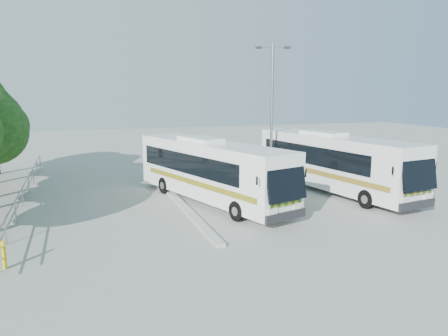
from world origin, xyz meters
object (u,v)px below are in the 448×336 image
object	(u,v)px
lamppost	(272,108)
bollard	(4,255)
coach_main	(211,169)
coach_adjacent	(333,161)

from	to	relation	value
lamppost	bollard	xyz separation A→B (m)	(-14.05, -9.61, -4.32)
coach_main	coach_adjacent	size ratio (longest dim) A/B	0.96
coach_main	bollard	world-z (taller)	coach_main
coach_adjacent	bollard	world-z (taller)	coach_adjacent
lamppost	bollard	world-z (taller)	lamppost
coach_adjacent	bollard	size ratio (longest dim) A/B	12.58
coach_main	lamppost	xyz separation A→B (m)	(4.95, 3.20, 3.06)
bollard	lamppost	bearing A→B (deg)	34.39
coach_adjacent	lamppost	bearing A→B (deg)	119.30
coach_adjacent	lamppost	distance (m)	5.04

